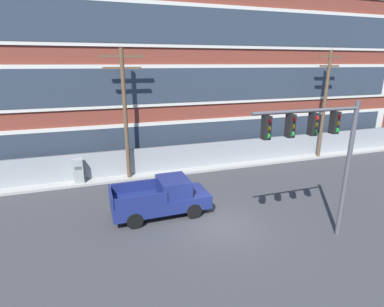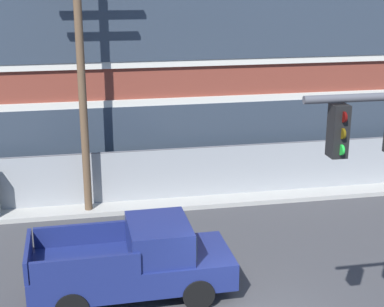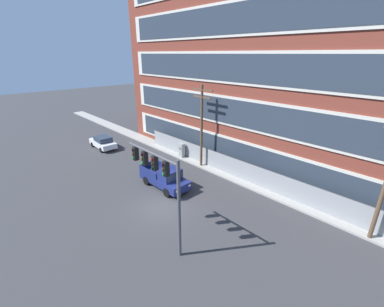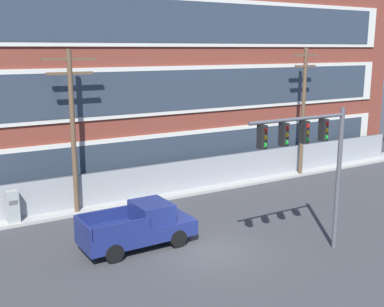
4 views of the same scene
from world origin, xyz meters
The scene contains 9 objects.
ground_plane centered at (0.00, 0.00, 0.00)m, with size 160.00×160.00×0.00m, color #38383A.
sidewalk_building_side centered at (0.00, 8.27, 0.08)m, with size 80.00×1.82×0.16m, color #9E9B93.
brick_mill_building centered at (1.98, 15.13, 10.18)m, with size 41.21×12.49×20.34m.
chain_link_fence centered at (4.43, 8.29, 1.02)m, with size 34.43×0.06×2.01m.
traffic_signal_mast centered at (3.23, -2.39, 4.63)m, with size 4.99×0.43×6.23m.
pickup_truck_navy centered at (-2.44, 2.13, 0.93)m, with size 5.14×2.20×1.95m.
utility_pole_near_corner centered at (-3.51, 7.76, 4.82)m, with size 2.78×0.26×8.62m.
utility_pole_midblock centered at (12.28, 7.62, 4.74)m, with size 2.06×0.26×8.69m.
electrical_cabinet centered at (-6.73, 7.82, 0.89)m, with size 0.59×0.53×1.77m.
Camera 4 is at (-10.73, -16.28, 8.63)m, focal length 45.00 mm.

